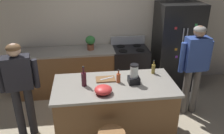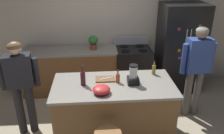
% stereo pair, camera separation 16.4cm
% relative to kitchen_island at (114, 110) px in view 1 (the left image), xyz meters
% --- Properties ---
extents(ground_plane, '(14.00, 14.00, 0.00)m').
position_rel_kitchen_island_xyz_m(ground_plane, '(0.00, 0.00, -0.48)').
color(ground_plane, beige).
extents(back_wall, '(8.00, 0.10, 2.70)m').
position_rel_kitchen_island_xyz_m(back_wall, '(0.00, 1.95, 0.87)').
color(back_wall, beige).
rests_on(back_wall, ground_plane).
extents(kitchen_island, '(1.86, 0.92, 0.96)m').
position_rel_kitchen_island_xyz_m(kitchen_island, '(0.00, 0.00, 0.00)').
color(kitchen_island, brown).
rests_on(kitchen_island, ground_plane).
extents(back_counter_run, '(2.00, 0.64, 0.96)m').
position_rel_kitchen_island_xyz_m(back_counter_run, '(-0.80, 1.55, -0.00)').
color(back_counter_run, brown).
rests_on(back_counter_run, ground_plane).
extents(refrigerator, '(0.90, 0.73, 1.90)m').
position_rel_kitchen_island_xyz_m(refrigerator, '(1.56, 1.50, 0.47)').
color(refrigerator, black).
rests_on(refrigerator, ground_plane).
extents(stove_range, '(0.76, 0.65, 1.14)m').
position_rel_kitchen_island_xyz_m(stove_range, '(0.55, 1.52, 0.01)').
color(stove_range, black).
rests_on(stove_range, ground_plane).
extents(person_by_island_left, '(0.60, 0.28, 1.60)m').
position_rel_kitchen_island_xyz_m(person_by_island_left, '(-1.43, 0.20, 0.49)').
color(person_by_island_left, '#26262B').
rests_on(person_by_island_left, ground_plane).
extents(person_by_sink_right, '(0.59, 0.24, 1.69)m').
position_rel_kitchen_island_xyz_m(person_by_sink_right, '(1.49, 0.47, 0.55)').
color(person_by_sink_right, '#66605B').
rests_on(person_by_sink_right, ground_plane).
extents(potted_plant, '(0.20, 0.20, 0.30)m').
position_rel_kitchen_island_xyz_m(potted_plant, '(-0.29, 1.55, 0.65)').
color(potted_plant, brown).
rests_on(potted_plant, back_counter_run).
extents(blender_appliance, '(0.17, 0.17, 0.31)m').
position_rel_kitchen_island_xyz_m(blender_appliance, '(0.30, 0.00, 0.61)').
color(blender_appliance, black).
rests_on(blender_appliance, kitchen_island).
extents(bottle_wine, '(0.08, 0.08, 0.32)m').
position_rel_kitchen_island_xyz_m(bottle_wine, '(-0.46, 0.01, 0.59)').
color(bottle_wine, '#471923').
rests_on(bottle_wine, kitchen_island).
extents(bottle_vinegar, '(0.06, 0.06, 0.24)m').
position_rel_kitchen_island_xyz_m(bottle_vinegar, '(0.69, 0.29, 0.56)').
color(bottle_vinegar, olive).
rests_on(bottle_vinegar, kitchen_island).
extents(bottle_cooking_sauce, '(0.06, 0.06, 0.22)m').
position_rel_kitchen_island_xyz_m(bottle_cooking_sauce, '(0.07, 0.05, 0.56)').
color(bottle_cooking_sauce, '#B24C26').
rests_on(bottle_cooking_sauce, kitchen_island).
extents(mixing_bowl, '(0.25, 0.25, 0.11)m').
position_rel_kitchen_island_xyz_m(mixing_bowl, '(-0.19, -0.24, 0.53)').
color(mixing_bowl, red).
rests_on(mixing_bowl, kitchen_island).
extents(cutting_board, '(0.30, 0.20, 0.02)m').
position_rel_kitchen_island_xyz_m(cutting_board, '(-0.12, 0.16, 0.49)').
color(cutting_board, brown).
rests_on(cutting_board, kitchen_island).
extents(chef_knife, '(0.22, 0.10, 0.01)m').
position_rel_kitchen_island_xyz_m(chef_knife, '(-0.10, 0.16, 0.50)').
color(chef_knife, '#B7BABF').
rests_on(chef_knife, cutting_board).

